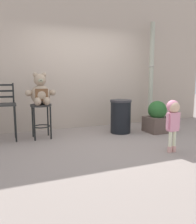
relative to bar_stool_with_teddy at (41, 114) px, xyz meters
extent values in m
plane|color=gray|center=(1.11, -0.90, -0.52)|extent=(24.00, 24.00, 0.00)
cube|color=#B6A695|center=(1.11, 0.86, 1.30)|extent=(7.46, 0.30, 3.64)
cylinder|color=#2A2B2A|center=(0.00, 0.00, 0.17)|extent=(0.43, 0.43, 0.04)
cylinder|color=black|center=(-0.16, -0.16, -0.18)|extent=(0.03, 0.03, 0.67)
cylinder|color=black|center=(0.16, -0.16, -0.18)|extent=(0.03, 0.03, 0.67)
cylinder|color=black|center=(-0.16, 0.16, -0.18)|extent=(0.03, 0.03, 0.67)
cylinder|color=black|center=(0.16, 0.16, -0.18)|extent=(0.03, 0.03, 0.67)
torus|color=black|center=(0.00, 0.00, -0.27)|extent=(0.34, 0.34, 0.02)
sphere|color=tan|center=(0.00, 0.00, 0.39)|extent=(0.39, 0.39, 0.39)
cube|color=brown|center=(0.00, -0.16, 0.40)|extent=(0.24, 0.03, 0.24)
sphere|color=tan|center=(0.00, 0.00, 0.69)|extent=(0.25, 0.25, 0.25)
ellipsoid|color=gray|center=(0.00, -0.10, 0.67)|extent=(0.10, 0.08, 0.07)
sphere|color=black|center=(0.00, -0.13, 0.68)|extent=(0.03, 0.03, 0.03)
sphere|color=tan|center=(-0.09, 0.00, 0.79)|extent=(0.10, 0.10, 0.10)
sphere|color=tan|center=(0.09, 0.00, 0.79)|extent=(0.10, 0.10, 0.10)
ellipsoid|color=tan|center=(-0.24, -0.03, 0.43)|extent=(0.14, 0.22, 0.12)
ellipsoid|color=tan|center=(0.24, -0.03, 0.43)|extent=(0.14, 0.22, 0.12)
ellipsoid|color=tan|center=(-0.09, -0.19, 0.27)|extent=(0.13, 0.33, 0.16)
ellipsoid|color=tan|center=(0.09, -0.19, 0.27)|extent=(0.13, 0.33, 0.16)
cylinder|color=#DBA49C|center=(1.85, -1.76, -0.46)|extent=(0.07, 0.07, 0.10)
cylinder|color=beige|center=(1.85, -1.76, -0.28)|extent=(0.06, 0.06, 0.26)
cylinder|color=#DBA49C|center=(1.93, -1.76, -0.46)|extent=(0.07, 0.07, 0.10)
cylinder|color=beige|center=(1.93, -1.76, -0.28)|extent=(0.06, 0.06, 0.26)
cube|color=pink|center=(1.89, -1.76, 0.00)|extent=(0.18, 0.10, 0.31)
cylinder|color=pink|center=(1.77, -1.76, 0.02)|extent=(0.05, 0.05, 0.27)
cylinder|color=pink|center=(2.01, -1.76, 0.02)|extent=(0.05, 0.05, 0.27)
sphere|color=#D8B293|center=(1.89, -1.76, 0.25)|extent=(0.19, 0.19, 0.19)
sphere|color=pink|center=(1.89, -1.74, 0.26)|extent=(0.21, 0.21, 0.21)
cylinder|color=black|center=(1.74, -0.20, -0.16)|extent=(0.46, 0.46, 0.71)
cylinder|color=#2D2D33|center=(1.74, -0.20, 0.22)|extent=(0.48, 0.48, 0.05)
cylinder|color=#B5A79B|center=(2.96, 0.41, -0.43)|extent=(0.28, 0.28, 0.18)
cylinder|color=#A9AD99|center=(2.96, 0.41, 0.91)|extent=(0.12, 0.12, 2.49)
torus|color=#ADA89E|center=(2.96, 0.41, 1.03)|extent=(0.17, 0.17, 0.04)
cube|color=#2A2B2A|center=(-0.69, 0.06, 0.21)|extent=(0.43, 0.43, 0.03)
cylinder|color=black|center=(-0.51, -0.12, -0.16)|extent=(0.03, 0.03, 0.71)
cylinder|color=black|center=(-0.51, 0.24, -0.16)|extent=(0.03, 0.03, 0.71)
cylinder|color=black|center=(-0.51, 0.24, 0.43)|extent=(0.03, 0.03, 0.40)
cube|color=black|center=(-0.69, 0.24, 0.35)|extent=(0.36, 0.02, 0.04)
cube|color=black|center=(-0.69, 0.24, 0.47)|extent=(0.36, 0.02, 0.04)
cube|color=black|center=(-0.69, 0.24, 0.59)|extent=(0.36, 0.02, 0.04)
cube|color=brown|center=(2.55, -0.46, -0.34)|extent=(0.50, 0.50, 0.35)
sphere|color=#295F2B|center=(2.55, -0.46, 0.00)|extent=(0.42, 0.42, 0.42)
camera|label=1|loc=(-0.66, -4.69, 0.71)|focal=36.22mm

